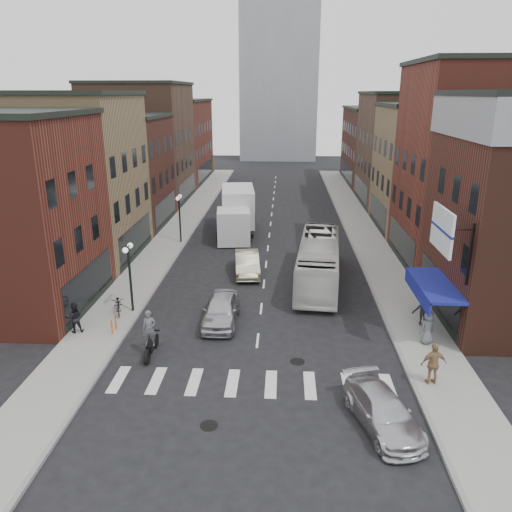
{
  "coord_description": "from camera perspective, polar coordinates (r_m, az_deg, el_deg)",
  "views": [
    {
      "loc": [
        1.2,
        -22.02,
        12.18
      ],
      "look_at": [
        -0.36,
        5.91,
        2.98
      ],
      "focal_mm": 35.0,
      "sensor_mm": 36.0,
      "label": 1
    }
  ],
  "objects": [
    {
      "name": "ground",
      "position": [
        25.2,
        0.06,
        -10.7
      ],
      "size": [
        160.0,
        160.0,
        0.0
      ],
      "primitive_type": "plane",
      "color": "black",
      "rests_on": "ground"
    },
    {
      "name": "sidewalk_left",
      "position": [
        46.68,
        -8.93,
        2.96
      ],
      "size": [
        3.0,
        74.0,
        0.15
      ],
      "primitive_type": "cube",
      "color": "gray",
      "rests_on": "ground"
    },
    {
      "name": "sidewalk_right",
      "position": [
        46.24,
        12.17,
        2.62
      ],
      "size": [
        3.0,
        74.0,
        0.15
      ],
      "primitive_type": "cube",
      "color": "gray",
      "rests_on": "ground"
    },
    {
      "name": "curb_left",
      "position": [
        46.41,
        -7.11,
        2.85
      ],
      "size": [
        0.2,
        74.0,
        0.16
      ],
      "primitive_type": "cube",
      "color": "gray",
      "rests_on": "ground"
    },
    {
      "name": "curb_right",
      "position": [
        46.04,
        10.32,
        2.57
      ],
      "size": [
        0.2,
        74.0,
        0.16
      ],
      "primitive_type": "cube",
      "color": "gray",
      "rests_on": "ground"
    },
    {
      "name": "crosswalk_stripes",
      "position": [
        22.62,
        -0.37,
        -14.37
      ],
      "size": [
        12.0,
        2.2,
        0.01
      ],
      "primitive_type": "cube",
      "color": "silver",
      "rests_on": "ground"
    },
    {
      "name": "bldg_left_mid_a",
      "position": [
        39.95,
        -21.0,
        8.34
      ],
      "size": [
        10.3,
        10.2,
        12.3
      ],
      "color": "#937851",
      "rests_on": "ground"
    },
    {
      "name": "bldg_left_mid_b",
      "position": [
        49.29,
        -16.24,
        9.3
      ],
      "size": [
        10.3,
        10.2,
        10.3
      ],
      "color": "#462319",
      "rests_on": "ground"
    },
    {
      "name": "bldg_left_far_a",
      "position": [
        59.53,
        -12.91,
        12.44
      ],
      "size": [
        10.3,
        12.2,
        13.3
      ],
      "color": "#4E3327",
      "rests_on": "ground"
    },
    {
      "name": "bldg_left_far_b",
      "position": [
        73.14,
        -9.86,
        12.83
      ],
      "size": [
        10.3,
        16.2,
        11.3
      ],
      "color": "#5E251B",
      "rests_on": "ground"
    },
    {
      "name": "bldg_right_mid_a",
      "position": [
        38.9,
        24.26,
        9.21
      ],
      "size": [
        10.3,
        10.2,
        14.3
      ],
      "color": "#5E251B",
      "rests_on": "ground"
    },
    {
      "name": "bldg_right_mid_b",
      "position": [
        48.48,
        19.97,
        9.4
      ],
      "size": [
        10.3,
        10.2,
        11.3
      ],
      "color": "#937851",
      "rests_on": "ground"
    },
    {
      "name": "bldg_right_far_a",
      "position": [
        58.97,
        17.06,
        11.57
      ],
      "size": [
        10.3,
        12.2,
        12.3
      ],
      "color": "#4E3327",
      "rests_on": "ground"
    },
    {
      "name": "bldg_right_far_b",
      "position": [
        72.69,
        14.44,
        12.11
      ],
      "size": [
        10.3,
        16.2,
        10.3
      ],
      "color": "#462319",
      "rests_on": "ground"
    },
    {
      "name": "awning_blue",
      "position": [
        27.43,
        19.36,
        -3.26
      ],
      "size": [
        1.8,
        5.0,
        0.78
      ],
      "color": "navy",
      "rests_on": "ground"
    },
    {
      "name": "billboard_sign",
      "position": [
        24.46,
        20.68,
        2.7
      ],
      "size": [
        1.52,
        3.0,
        3.7
      ],
      "color": "black",
      "rests_on": "ground"
    },
    {
      "name": "distant_tower",
      "position": [
        100.85,
        2.76,
        25.5
      ],
      "size": [
        14.0,
        14.0,
        50.0
      ],
      "primitive_type": "cube",
      "color": "#9399A0",
      "rests_on": "ground"
    },
    {
      "name": "streetlamp_near",
      "position": [
        28.93,
        -14.29,
        -1.06
      ],
      "size": [
        0.32,
        1.22,
        4.11
      ],
      "color": "black",
      "rests_on": "ground"
    },
    {
      "name": "streetlamp_far",
      "position": [
        41.97,
        -8.75,
        5.24
      ],
      "size": [
        0.32,
        1.22,
        4.11
      ],
      "color": "black",
      "rests_on": "ground"
    },
    {
      "name": "bike_rack",
      "position": [
        27.51,
        -15.94,
        -7.56
      ],
      "size": [
        0.08,
        0.68,
        0.8
      ],
      "color": "#D8590C",
      "rests_on": "sidewalk_left"
    },
    {
      "name": "box_truck",
      "position": [
        44.6,
        -2.2,
        4.96
      ],
      "size": [
        3.42,
        9.38,
        3.98
      ],
      "rotation": [
        0.0,
        0.0,
        0.11
      ],
      "color": "silver",
      "rests_on": "ground"
    },
    {
      "name": "motorcycle_rider",
      "position": [
        24.7,
        -12.02,
        -8.84
      ],
      "size": [
        0.69,
        2.34,
        2.39
      ],
      "rotation": [
        0.0,
        0.0,
        0.1
      ],
      "color": "black",
      "rests_on": "ground"
    },
    {
      "name": "transit_bus",
      "position": [
        33.34,
        7.17,
        -0.59
      ],
      "size": [
        3.58,
        11.06,
        3.03
      ],
      "primitive_type": "imported",
      "rotation": [
        0.0,
        0.0,
        -0.1
      ],
      "color": "silver",
      "rests_on": "ground"
    },
    {
      "name": "sedan_left_near",
      "position": [
        27.7,
        -4.02,
        -6.14
      ],
      "size": [
        1.86,
        4.6,
        1.57
      ],
      "primitive_type": "imported",
      "rotation": [
        0.0,
        0.0,
        -0.0
      ],
      "color": "silver",
      "rests_on": "ground"
    },
    {
      "name": "sedan_left_far",
      "position": [
        34.96,
        -1.02,
        -0.84
      ],
      "size": [
        2.14,
        4.85,
        1.55
      ],
      "primitive_type": "imported",
      "rotation": [
        0.0,
        0.0,
        0.11
      ],
      "color": "beige",
      "rests_on": "ground"
    },
    {
      "name": "curb_car",
      "position": [
        20.41,
        14.27,
        -16.81
      ],
      "size": [
        3.01,
        4.86,
        1.31
      ],
      "primitive_type": "imported",
      "rotation": [
        0.0,
        0.0,
        0.28
      ],
      "color": "silver",
      "rests_on": "ground"
    },
    {
      "name": "parked_bicycle",
      "position": [
        29.71,
        -15.45,
        -5.31
      ],
      "size": [
        1.29,
        2.05,
        1.02
      ],
      "primitive_type": "imported",
      "rotation": [
        0.0,
        0.0,
        0.34
      ],
      "color": "black",
      "rests_on": "sidewalk_left"
    },
    {
      "name": "ped_left_solo",
      "position": [
        27.93,
        -20.01,
        -6.64
      ],
      "size": [
        0.9,
        0.7,
        1.63
      ],
      "primitive_type": "imported",
      "rotation": [
        0.0,
        0.0,
        3.49
      ],
      "color": "black",
      "rests_on": "sidewalk_left"
    },
    {
      "name": "ped_right_a",
      "position": [
        28.53,
        18.59,
        -5.8
      ],
      "size": [
        1.19,
        0.68,
        1.77
      ],
      "primitive_type": "imported",
      "rotation": [
        0.0,
        0.0,
        3.04
      ],
      "color": "black",
      "rests_on": "sidewalk_right"
    },
    {
      "name": "ped_right_b",
      "position": [
        23.16,
        19.64,
        -11.51
      ],
      "size": [
        1.19,
        0.72,
        1.92
      ],
      "primitive_type": "imported",
      "rotation": [
        0.0,
        0.0,
        3.29
      ],
      "color": "#96744C",
      "rests_on": "sidewalk_right"
    },
    {
      "name": "ped_right_c",
      "position": [
        26.55,
        19.05,
        -7.73
      ],
      "size": [
        1.0,
        0.85,
        1.73
      ],
      "primitive_type": "imported",
      "rotation": [
        0.0,
        0.0,
        3.57
      ],
      "color": "#595C61",
      "rests_on": "sidewalk_right"
    }
  ]
}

